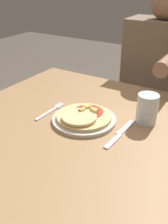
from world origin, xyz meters
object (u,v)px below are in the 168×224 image
Objects in this scene: person_diner at (158,78)px; dining_table at (85,149)px; drinking_glass at (147,109)px; knife at (120,134)px; plate at (84,119)px; fork at (52,110)px; pizza at (84,116)px.

dining_table is at bearing -93.54° from person_diner.
knife is at bearing -109.63° from drinking_glass.
plate is 0.71m from person_diner.
fork is (-0.19, 0.04, 0.10)m from dining_table.
knife is 1.90× the size of drinking_glass.
knife is at bearing -83.11° from person_diner.
fork is 0.15× the size of person_diner.
pizza reaches higher than fork.
pizza is 0.16m from knife.
person_diner is at bearing 84.07° from pizza.
knife is at bearing 10.45° from dining_table.
person_diner reaches higher than knife.
person_diner is (0.07, 0.71, -0.04)m from plate.
fork is 1.50× the size of drinking_glass.
dining_table is 0.29m from drinking_glass.
pizza is at bearing -90.66° from plate.
fork is 0.39m from drinking_glass.
fork is (-0.16, 0.00, -0.00)m from plate.
plate is 0.25m from drinking_glass.
pizza is at bearing -149.63° from drinking_glass.
drinking_glass is at bearing 30.37° from pizza.
pizza reaches higher than plate.
fork is 0.32m from knife.
plate reaches higher than fork.
dining_table is 4.26× the size of plate.
person_diner is (0.07, 0.71, -0.06)m from pizza.
drinking_glass reaches higher than pizza.
pizza is at bearing 175.74° from knife.
plate reaches higher than dining_table.
person_diner is at bearing 86.46° from dining_table.
drinking_glass is (0.05, 0.13, 0.06)m from knife.
person_diner is (0.05, 0.75, 0.07)m from dining_table.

